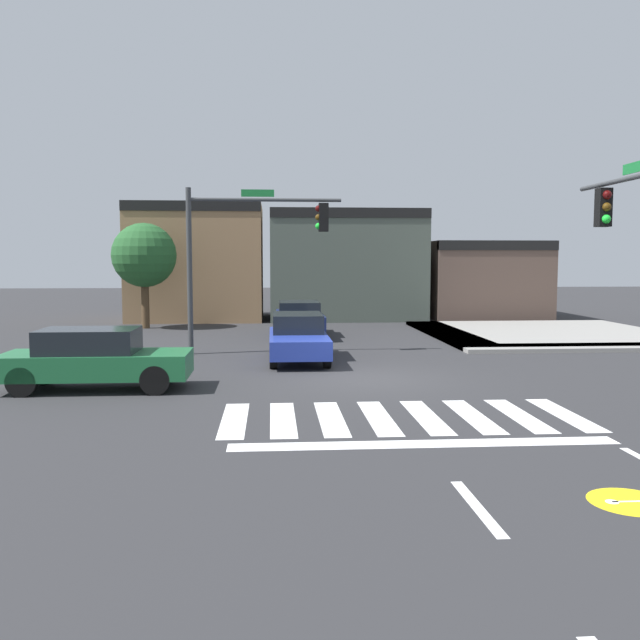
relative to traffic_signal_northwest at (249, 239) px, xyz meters
The scene contains 10 objects.
ground_plane 7.25m from the traffic_signal_northwest, 56.61° to the right, with size 120.00×120.00×0.00m, color #2B2B2D.
crosswalk_near 10.90m from the traffic_signal_northwest, 70.68° to the right, with size 7.28×3.02×0.01m.
bike_detector_marking 16.03m from the traffic_signal_northwest, 69.53° to the right, with size 1.09×1.09×0.01m.
curb_corner_northeast 13.18m from the traffic_signal_northwest, 19.97° to the left, with size 10.00×10.60×0.15m.
storefront_row 14.30m from the traffic_signal_northwest, 75.82° to the left, with size 22.10×6.25×6.09m.
traffic_signal_northwest is the anchor object (origin of this frame).
car_green 7.82m from the traffic_signal_northwest, 120.08° to the right, with size 4.50×1.75×1.51m.
car_blue 3.85m from the traffic_signal_northwest, 44.56° to the right, with size 1.80×4.52×1.44m.
car_navy 6.29m from the traffic_signal_northwest, 69.79° to the left, with size 1.89×4.75×1.45m.
roadside_tree 10.28m from the traffic_signal_northwest, 119.99° to the left, with size 2.97×2.97×4.89m.
Camera 1 is at (-2.63, -17.75, 3.18)m, focal length 37.79 mm.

